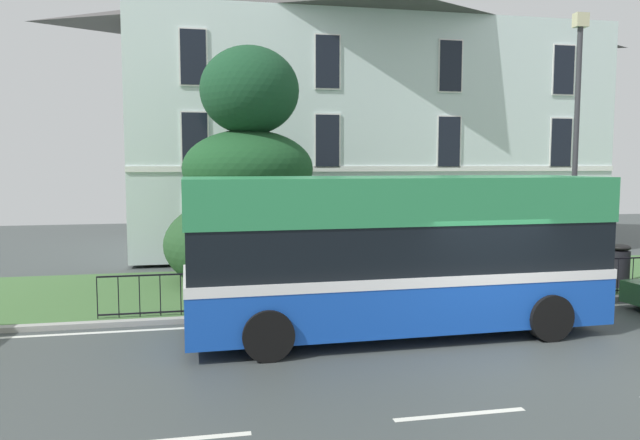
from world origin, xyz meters
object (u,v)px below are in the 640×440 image
at_px(street_lamp_post, 576,136).
at_px(litter_bin, 619,265).
at_px(georgian_townhouse, 357,113).
at_px(evergreen_tree, 245,195).
at_px(single_decker_bus, 396,252).

xyz_separation_m(street_lamp_post, litter_bin, (1.72, 0.29, -3.59)).
distance_m(georgian_townhouse, evergreen_tree, 10.12).
relative_size(georgian_townhouse, street_lamp_post, 2.56).
height_order(georgian_townhouse, street_lamp_post, georgian_townhouse).
xyz_separation_m(single_decker_bus, street_lamp_post, (5.83, 2.47, 2.58)).
height_order(georgian_townhouse, evergreen_tree, georgian_townhouse).
bearing_deg(single_decker_bus, georgian_townhouse, 77.28).
bearing_deg(litter_bin, evergreen_tree, 162.81).
xyz_separation_m(evergreen_tree, litter_bin, (10.26, -3.17, -1.93)).
bearing_deg(georgian_townhouse, litter_bin, -66.80).
distance_m(single_decker_bus, litter_bin, 8.10).
bearing_deg(georgian_townhouse, single_decker_bus, -101.54).
bearing_deg(street_lamp_post, georgian_townhouse, 104.89).
relative_size(georgian_townhouse, evergreen_tree, 2.64).
xyz_separation_m(georgian_townhouse, evergreen_tree, (-5.52, -7.88, -3.13)).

